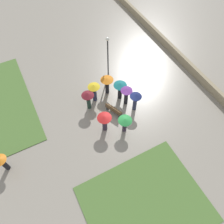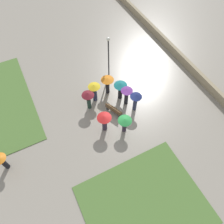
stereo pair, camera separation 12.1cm
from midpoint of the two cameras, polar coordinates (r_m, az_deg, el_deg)
The scene contains 14 objects.
ground_plane at distance 18.59m, azimuth 2.71°, elevation -2.07°, with size 90.00×90.00×0.00m, color gray.
lawn_patch_near at distance 16.17m, azimuth 8.64°, elevation -22.74°, with size 6.48×7.96×0.06m.
parapet_wall at distance 22.42m, azimuth 23.23°, elevation 7.30°, with size 45.00×0.35×0.83m.
park_bench at distance 18.58m, azimuth 0.58°, elevation 0.55°, with size 1.59×1.02×0.90m.
lamp_post at distance 19.92m, azimuth -0.74°, elevation 15.36°, with size 0.32×0.32×4.35m.
crowd_person_yellow at distance 18.78m, azimuth -4.44°, elevation 5.89°, with size 1.05×1.05×2.02m.
crowd_person_navy at distance 18.14m, azimuth 6.39°, elevation 3.44°, with size 0.99×0.99×2.02m.
crowd_person_red at distance 17.05m, azimuth -1.80°, elevation -2.22°, with size 1.15×1.15×1.86m.
crowd_person_orange at distance 19.30m, azimuth -1.02°, elevation 7.77°, with size 1.14×1.14×1.89m.
crowd_person_maroon at distance 18.23m, azimuth -6.06°, elevation 3.91°, with size 1.05×1.05×2.00m.
crowd_person_teal at distance 18.89m, azimuth 2.40°, elevation 6.46°, with size 1.15×1.15×1.92m.
crowd_person_purple at distance 18.48m, azimuth 4.04°, elevation 4.99°, with size 1.01×1.01×2.00m.
crowd_person_green at distance 16.95m, azimuth 3.56°, elevation -2.59°, with size 1.11×1.11×1.76m.
lone_walker_far_path at distance 17.41m, azimuth -26.79°, elevation -11.26°, with size 0.94×0.94×1.76m.
Camera 2 is at (-8.43, 5.15, 15.74)m, focal length 35.00 mm.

